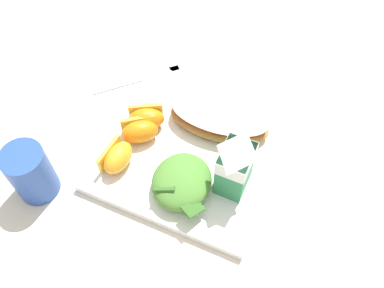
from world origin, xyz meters
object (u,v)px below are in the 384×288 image
at_px(cheesy_pizza_bread, 219,120).
at_px(green_salad_pile, 182,182).
at_px(orange_wedge_rear, 117,157).
at_px(white_plate, 192,150).
at_px(orange_wedge_middle, 140,131).
at_px(milk_carton, 235,164).
at_px(drinking_blue_cup, 31,173).
at_px(metal_fork, 149,76).
at_px(orange_wedge_front, 146,118).

relative_size(cheesy_pizza_bread, green_salad_pile, 1.68).
bearing_deg(orange_wedge_rear, white_plate, 128.65).
height_order(cheesy_pizza_bread, orange_wedge_middle, orange_wedge_middle).
relative_size(milk_carton, drinking_blue_cup, 1.13).
bearing_deg(metal_fork, orange_wedge_middle, 21.99).
height_order(milk_carton, orange_wedge_front, milk_carton).
xyz_separation_m(metal_fork, drinking_blue_cup, (0.28, -0.05, 0.05)).
xyz_separation_m(cheesy_pizza_bread, orange_wedge_front, (0.05, -0.11, 0.00)).
height_order(green_salad_pile, orange_wedge_front, green_salad_pile).
xyz_separation_m(white_plate, orange_wedge_middle, (0.02, -0.09, 0.03)).
bearing_deg(orange_wedge_front, milk_carton, 75.12).
height_order(green_salad_pile, orange_wedge_middle, green_salad_pile).
bearing_deg(orange_wedge_rear, metal_fork, -166.62).
height_order(cheesy_pizza_bread, metal_fork, cheesy_pizza_bread).
bearing_deg(cheesy_pizza_bread, orange_wedge_rear, -41.69).
bearing_deg(cheesy_pizza_bread, milk_carton, 32.84).
bearing_deg(orange_wedge_middle, white_plate, 101.20).
xyz_separation_m(white_plate, milk_carton, (0.04, 0.08, 0.07)).
distance_m(milk_carton, metal_fork, 0.29).
relative_size(orange_wedge_front, orange_wedge_middle, 1.00).
bearing_deg(milk_carton, orange_wedge_middle, -96.26).
distance_m(white_plate, green_salad_pile, 0.08).
bearing_deg(orange_wedge_middle, milk_carton, 83.74).
bearing_deg(green_salad_pile, cheesy_pizza_bread, 176.35).
xyz_separation_m(green_salad_pile, metal_fork, (-0.20, -0.16, -0.03)).
xyz_separation_m(orange_wedge_front, orange_wedge_middle, (0.03, 0.00, 0.00)).
bearing_deg(orange_wedge_middle, orange_wedge_front, -175.88).
height_order(cheesy_pizza_bread, milk_carton, milk_carton).
distance_m(green_salad_pile, orange_wedge_rear, 0.11).
height_order(cheesy_pizza_bread, drinking_blue_cup, drinking_blue_cup).
bearing_deg(green_salad_pile, metal_fork, -141.29).
bearing_deg(orange_wedge_front, drinking_blue_cup, -32.41).
xyz_separation_m(orange_wedge_front, metal_fork, (-0.11, -0.05, -0.03)).
xyz_separation_m(green_salad_pile, drinking_blue_cup, (0.08, -0.21, 0.01)).
bearing_deg(metal_fork, orange_wedge_rear, 13.38).
bearing_deg(orange_wedge_middle, orange_wedge_rear, -8.78).
relative_size(milk_carton, orange_wedge_front, 1.57).
relative_size(orange_wedge_middle, metal_fork, 0.48).
height_order(orange_wedge_middle, orange_wedge_rear, same).
xyz_separation_m(milk_carton, metal_fork, (-0.16, -0.23, -0.07)).
relative_size(cheesy_pizza_bread, orange_wedge_middle, 2.53).
height_order(cheesy_pizza_bread, orange_wedge_rear, orange_wedge_rear).
height_order(green_salad_pile, drinking_blue_cup, drinking_blue_cup).
height_order(white_plate, orange_wedge_front, orange_wedge_front).
relative_size(orange_wedge_front, metal_fork, 0.48).
relative_size(metal_fork, drinking_blue_cup, 1.50).
bearing_deg(orange_wedge_front, cheesy_pizza_bread, 113.05).
distance_m(metal_fork, drinking_blue_cup, 0.29).
relative_size(green_salad_pile, drinking_blue_cup, 1.08).
bearing_deg(orange_wedge_rear, drinking_blue_cup, -50.51).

